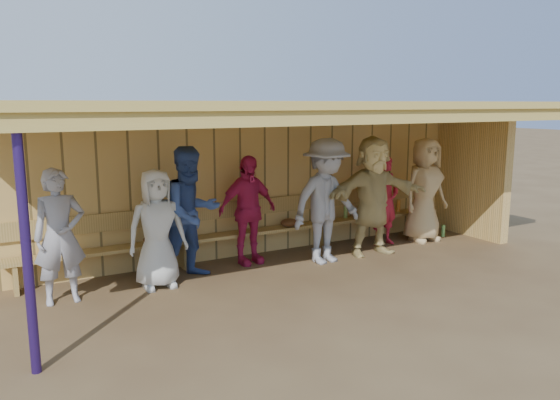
# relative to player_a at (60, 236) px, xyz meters

# --- Properties ---
(ground) EXTENTS (90.00, 90.00, 0.00)m
(ground) POSITION_rel_player_a_xyz_m (3.09, -0.42, -0.85)
(ground) COLOR brown
(ground) RESTS_ON ground
(player_a) EXTENTS (0.63, 0.42, 1.70)m
(player_a) POSITION_rel_player_a_xyz_m (0.00, 0.00, 0.00)
(player_a) COLOR #9C9BA4
(player_a) RESTS_ON ground
(player_b) EXTENTS (0.81, 0.54, 1.62)m
(player_b) POSITION_rel_player_a_xyz_m (1.22, -0.02, -0.04)
(player_b) COLOR silver
(player_b) RESTS_ON ground
(player_c) EXTENTS (1.06, 0.90, 1.89)m
(player_c) POSITION_rel_player_a_xyz_m (1.77, 0.13, 0.09)
(player_c) COLOR #344D91
(player_c) RESTS_ON ground
(player_d) EXTENTS (1.03, 0.51, 1.70)m
(player_d) POSITION_rel_player_a_xyz_m (2.78, 0.39, -0.00)
(player_d) COLOR #C71F51
(player_d) RESTS_ON ground
(player_e) EXTENTS (1.34, 0.87, 1.95)m
(player_e) POSITION_rel_player_a_xyz_m (3.87, -0.16, 0.13)
(player_e) COLOR #97999F
(player_e) RESTS_ON ground
(player_f) EXTENTS (1.87, 0.74, 1.97)m
(player_f) POSITION_rel_player_a_xyz_m (4.80, -0.14, 0.13)
(player_f) COLOR #DCC37B
(player_f) RESTS_ON ground
(player_g) EXTENTS (0.63, 0.46, 1.59)m
(player_g) POSITION_rel_player_a_xyz_m (5.40, 0.24, -0.06)
(player_g) COLOR #B51C2F
(player_g) RESTS_ON ground
(player_h) EXTENTS (0.92, 0.61, 1.87)m
(player_h) POSITION_rel_player_a_xyz_m (6.19, 0.10, 0.08)
(player_h) COLOR tan
(player_h) RESTS_ON ground
(dugout_structure) EXTENTS (8.80, 3.20, 2.50)m
(dugout_structure) POSITION_rel_player_a_xyz_m (3.48, 0.26, 0.84)
(dugout_structure) COLOR tan
(dugout_structure) RESTS_ON ground
(bench) EXTENTS (7.60, 0.34, 0.93)m
(bench) POSITION_rel_player_a_xyz_m (3.09, 0.69, -0.32)
(bench) COLOR tan
(bench) RESTS_ON ground
(dugout_equipment) EXTENTS (5.59, 0.62, 0.80)m
(dugout_equipment) POSITION_rel_player_a_xyz_m (2.99, 0.56, -0.36)
(dugout_equipment) COLOR #C48017
(dugout_equipment) RESTS_ON ground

